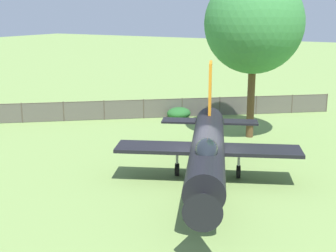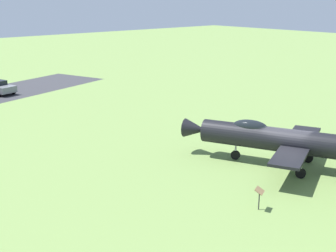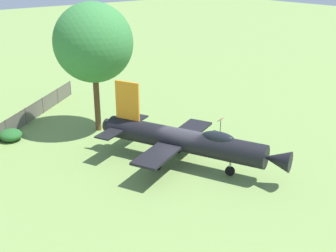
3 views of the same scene
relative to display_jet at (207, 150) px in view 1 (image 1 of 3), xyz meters
The scene contains 5 objects.
ground_plane 1.80m from the display_jet, 156.36° to the right, with size 200.00×200.00×0.00m, color #75934C.
display_jet is the anchor object (origin of this frame).
shade_tree 10.52m from the display_jet, behind, with size 6.01×5.79×9.78m.
perimeter_fence 14.17m from the display_jet, 136.25° to the right, with size 17.79×22.08×1.40m.
shrub_near_fence 13.66m from the display_jet, 146.51° to the right, with size 1.83×1.66×0.82m.
Camera 1 is at (18.24, 8.34, 7.67)m, focal length 50.62 mm.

